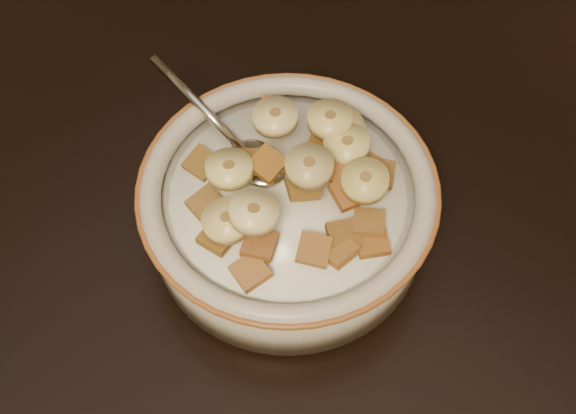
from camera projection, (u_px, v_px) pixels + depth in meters
The scene contains 35 objects.
table at pixel (65, 212), 0.55m from camera, with size 1.40×0.90×0.04m, color black.
cereal_bowl at pixel (288, 212), 0.50m from camera, with size 0.19×0.19×0.05m, color #B0AEA6.
milk at pixel (288, 194), 0.48m from camera, with size 0.16×0.16×0.00m, color white.
spoon at pixel (257, 163), 0.49m from camera, with size 0.03×0.05×0.01m, color silver.
cereal_square_0 at pixel (273, 110), 0.51m from camera, with size 0.02×0.02×0.01m, color brown.
cereal_square_1 at pixel (218, 237), 0.45m from camera, with size 0.02×0.02×0.01m, color brown.
cereal_square_2 at pixel (344, 175), 0.47m from camera, with size 0.02×0.02×0.01m, color brown.
cereal_square_3 at pixel (343, 152), 0.49m from camera, with size 0.02×0.02×0.01m, color olive.
cereal_square_4 at pixel (338, 250), 0.45m from camera, with size 0.02×0.02×0.01m, color #935B25.
cereal_square_5 at pixel (259, 244), 0.45m from camera, with size 0.02×0.02×0.01m, color brown.
cereal_square_6 at pixel (323, 145), 0.49m from camera, with size 0.02×0.02×0.01m, color brown.
cereal_square_7 at pixel (202, 163), 0.49m from camera, with size 0.02×0.02×0.01m, color brown.
cereal_square_8 at pixel (248, 162), 0.48m from camera, with size 0.02×0.02×0.01m, color brown.
cereal_square_9 at pixel (372, 242), 0.46m from camera, with size 0.02×0.02×0.01m, color brown.
cereal_square_10 at pixel (379, 173), 0.48m from camera, with size 0.02×0.02×0.01m, color brown.
cereal_square_11 at pixel (302, 187), 0.46m from camera, with size 0.02×0.02×0.01m, color brown.
cereal_square_12 at pixel (348, 193), 0.47m from camera, with size 0.02×0.02×0.01m, color brown.
cereal_square_13 at pixel (206, 205), 0.47m from camera, with size 0.02×0.02×0.01m, color olive.
cereal_square_14 at pixel (250, 271), 0.44m from camera, with size 0.02×0.02×0.01m, color #955A2E.
cereal_square_15 at pixel (267, 164), 0.47m from camera, with size 0.02×0.02×0.01m, color brown.
cereal_square_16 at pixel (342, 155), 0.49m from camera, with size 0.02×0.02×0.01m, color #935E31.
cereal_square_17 at pixel (314, 250), 0.45m from camera, with size 0.02×0.02×0.01m, color brown.
cereal_square_18 at pixel (369, 223), 0.46m from camera, with size 0.02×0.02×0.01m, color brown.
cereal_square_19 at pixel (344, 236), 0.46m from camera, with size 0.02×0.02×0.01m, color brown.
cereal_square_20 at pixel (372, 169), 0.49m from camera, with size 0.02×0.02×0.01m, color olive.
banana_slice_0 at pixel (343, 130), 0.49m from camera, with size 0.03×0.03×0.01m, color #F4D993.
banana_slice_1 at pixel (309, 166), 0.45m from camera, with size 0.03×0.03×0.01m, color #CEB87F.
banana_slice_2 at pixel (330, 119), 0.49m from camera, with size 0.03×0.03×0.01m, color #D9C489.
banana_slice_3 at pixel (347, 145), 0.48m from camera, with size 0.03×0.03×0.01m, color #E3DA7D.
banana_slice_4 at pixel (365, 181), 0.46m from camera, with size 0.03×0.03×0.01m, color #D3CA72.
banana_slice_5 at pixel (275, 117), 0.48m from camera, with size 0.03×0.03×0.01m, color beige.
banana_slice_6 at pixel (229, 169), 0.46m from camera, with size 0.03×0.03×0.01m, color #EEE37F.
banana_slice_7 at pixel (341, 127), 0.49m from camera, with size 0.03×0.03×0.01m, color #DAC485.
banana_slice_8 at pixel (254, 212), 0.44m from camera, with size 0.03×0.03×0.01m, color #FFE599.
banana_slice_9 at pixel (227, 221), 0.45m from camera, with size 0.03×0.03×0.01m, color #E4CF88.
Camera 1 is at (0.31, -0.14, 1.20)m, focal length 45.00 mm.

